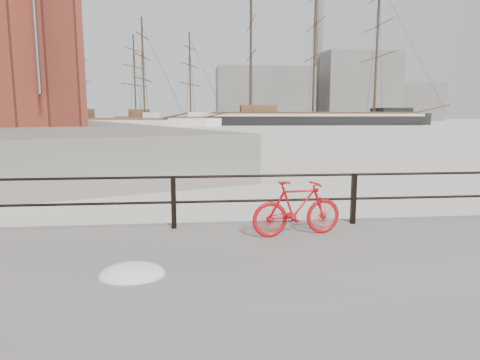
# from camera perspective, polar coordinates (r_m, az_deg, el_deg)

# --- Properties ---
(ground) EXTENTS (400.00, 400.00, 0.00)m
(ground) POSITION_cam_1_polar(r_m,az_deg,el_deg) (9.02, 14.35, -7.54)
(ground) COLOR white
(ground) RESTS_ON ground
(promenade) EXTENTS (36.00, 8.00, 0.35)m
(promenade) POSITION_cam_1_polar(r_m,az_deg,el_deg) (5.62, 29.09, -16.72)
(promenade) COLOR gray
(promenade) RESTS_ON ground
(guardrail) EXTENTS (28.00, 0.10, 1.00)m
(guardrail) POSITION_cam_1_polar(r_m,az_deg,el_deg) (8.69, 14.90, -2.42)
(guardrail) COLOR black
(guardrail) RESTS_ON promenade
(bicycle) EXTENTS (1.66, 0.50, 0.99)m
(bicycle) POSITION_cam_1_polar(r_m,az_deg,el_deg) (7.64, 7.62, -3.75)
(bicycle) COLOR red
(bicycle) RESTS_ON promenade
(barque_black) EXTENTS (64.10, 22.42, 35.73)m
(barque_black) POSITION_cam_1_polar(r_m,az_deg,el_deg) (101.14, 9.66, 7.24)
(barque_black) COLOR black
(barque_black) RESTS_ON ground
(schooner_mid) EXTENTS (29.45, 19.94, 19.70)m
(schooner_mid) POSITION_cam_1_polar(r_m,az_deg,el_deg) (91.94, -10.19, 7.09)
(schooner_mid) COLOR white
(schooner_mid) RESTS_ON ground
(schooner_left) EXTENTS (26.39, 14.84, 18.94)m
(schooner_left) POSITION_cam_1_polar(r_m,az_deg,el_deg) (75.86, -16.70, 6.53)
(schooner_left) COLOR beige
(schooner_left) RESTS_ON ground
(industrial_west) EXTENTS (32.00, 18.00, 18.00)m
(industrial_west) POSITION_cam_1_polar(r_m,az_deg,el_deg) (150.04, 3.13, 11.25)
(industrial_west) COLOR gray
(industrial_west) RESTS_ON ground
(industrial_mid) EXTENTS (26.00, 20.00, 24.00)m
(industrial_mid) POSITION_cam_1_polar(r_m,az_deg,el_deg) (164.03, 15.29, 11.80)
(industrial_mid) COLOR gray
(industrial_mid) RESTS_ON ground
(industrial_east) EXTENTS (20.00, 16.00, 14.00)m
(industrial_east) POSITION_cam_1_polar(r_m,az_deg,el_deg) (177.74, 21.68, 9.62)
(industrial_east) COLOR gray
(industrial_east) RESTS_ON ground
(smokestack) EXTENTS (2.80, 2.80, 44.00)m
(smokestack) POSITION_cam_1_polar(r_m,az_deg,el_deg) (165.56, 10.44, 15.40)
(smokestack) COLOR gray
(smokestack) RESTS_ON ground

